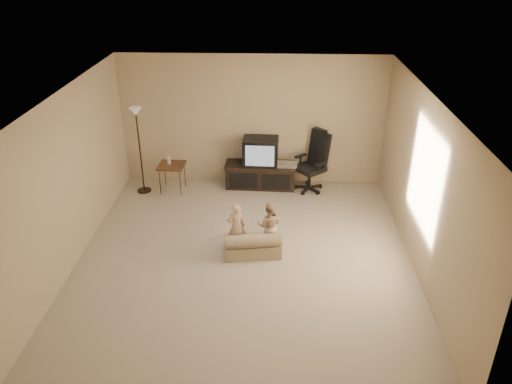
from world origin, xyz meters
TOP-DOWN VIEW (x-y plane):
  - floor at (0.00, 0.00)m, footprint 5.50×5.50m
  - room_shell at (0.00, 0.00)m, footprint 5.50×5.50m
  - tv_stand at (0.17, 2.49)m, footprint 1.39×0.56m
  - office_chair at (1.15, 2.40)m, footprint 0.77×0.77m
  - side_table at (-1.51, 2.24)m, footprint 0.51×0.51m
  - floor_lamp at (-2.06, 2.18)m, footprint 0.26×0.26m
  - child_sofa at (0.12, 0.11)m, footprint 0.90×0.59m
  - toddler_left at (-0.14, 0.29)m, footprint 0.32×0.27m
  - toddler_right at (0.36, 0.32)m, footprint 0.40×0.25m

SIDE VIEW (x-z plane):
  - floor at x=0.00m, z-range 0.00..0.00m
  - child_sofa at x=0.12m, z-range -0.04..0.38m
  - toddler_left at x=-0.14m, z-range 0.00..0.77m
  - toddler_right at x=0.36m, z-range 0.00..0.79m
  - tv_stand at x=0.17m, z-range -0.08..0.90m
  - office_chair at x=1.15m, z-range -0.17..1.02m
  - side_table at x=-1.51m, z-range 0.16..0.88m
  - floor_lamp at x=-2.06m, z-range 0.38..2.04m
  - room_shell at x=0.00m, z-range -1.23..4.27m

